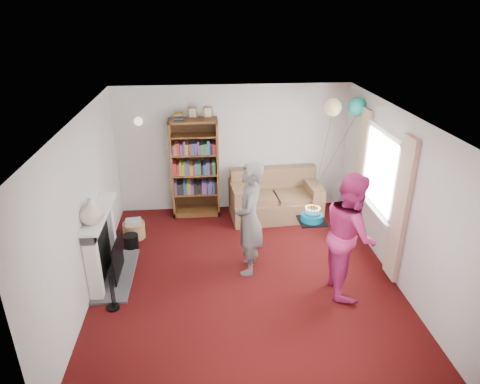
{
  "coord_description": "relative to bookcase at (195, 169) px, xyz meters",
  "views": [
    {
      "loc": [
        -0.57,
        -5.47,
        3.88
      ],
      "look_at": [
        -0.03,
        0.6,
        1.17
      ],
      "focal_mm": 32.0,
      "sensor_mm": 36.0,
      "label": 1
    }
  ],
  "objects": [
    {
      "name": "wicker_basket",
      "position": [
        -1.11,
        -0.91,
        -0.78
      ],
      "size": [
        0.39,
        0.39,
        0.35
      ],
      "rotation": [
        0.0,
        0.0,
        0.14
      ],
      "color": "#A07E4A",
      "rests_on": "ground"
    },
    {
      "name": "wall_sconce",
      "position": [
        -1.0,
        0.06,
        0.94
      ],
      "size": [
        0.16,
        0.23,
        0.16
      ],
      "color": "gold",
      "rests_on": "ground"
    },
    {
      "name": "person_magenta",
      "position": [
        2.18,
        -2.7,
        -0.03
      ],
      "size": [
        0.75,
        0.93,
        1.82
      ],
      "primitive_type": "imported",
      "rotation": [
        0.0,
        0.0,
        1.5
      ],
      "color": "#BD2567",
      "rests_on": "ground"
    },
    {
      "name": "sofa",
      "position": [
        1.54,
        -0.23,
        -0.6
      ],
      "size": [
        1.71,
        0.91,
        0.91
      ],
      "rotation": [
        0.0,
        0.0,
        0.07
      ],
      "color": "brown",
      "rests_on": "ground"
    },
    {
      "name": "ceiling",
      "position": [
        0.75,
        -2.3,
        1.56
      ],
      "size": [
        4.5,
        5.0,
        0.01
      ],
      "primitive_type": "cube",
      "color": "white",
      "rests_on": "wall_back"
    },
    {
      "name": "birthday_cake",
      "position": [
        1.68,
        -2.51,
        0.16
      ],
      "size": [
        0.38,
        0.38,
        0.22
      ],
      "rotation": [
        0.0,
        0.0,
        0.03
      ],
      "color": "black",
      "rests_on": "ground"
    },
    {
      "name": "wall_back",
      "position": [
        0.75,
        0.21,
        0.31
      ],
      "size": [
        4.5,
        0.02,
        2.5
      ],
      "primitive_type": "cube",
      "color": "silver",
      "rests_on": "ground"
    },
    {
      "name": "wall_right",
      "position": [
        3.01,
        -2.3,
        0.31
      ],
      "size": [
        0.02,
        5.0,
        2.5
      ],
      "primitive_type": "cube",
      "color": "silver",
      "rests_on": "ground"
    },
    {
      "name": "balloons",
      "position": [
        2.65,
        -0.59,
        1.28
      ],
      "size": [
        0.77,
        0.32,
        1.71
      ],
      "color": "#3F3F3F",
      "rests_on": "ground"
    },
    {
      "name": "mantel_vase",
      "position": [
        -1.37,
        -2.45,
        0.36
      ],
      "size": [
        0.41,
        0.41,
        0.36
      ],
      "primitive_type": "imported",
      "rotation": [
        0.0,
        0.0,
        0.21
      ],
      "color": "beige",
      "rests_on": "fireplace"
    },
    {
      "name": "person_striped",
      "position": [
        0.83,
        -2.1,
        -0.04
      ],
      "size": [
        0.53,
        0.72,
        1.8
      ],
      "primitive_type": "imported",
      "rotation": [
        0.0,
        0.0,
        -1.74
      ],
      "color": "black",
      "rests_on": "ground"
    },
    {
      "name": "ground",
      "position": [
        0.75,
        -2.3,
        -0.94
      ],
      "size": [
        5.0,
        5.0,
        0.0
      ],
      "primitive_type": "plane",
      "color": "#380908",
      "rests_on": "ground"
    },
    {
      "name": "bookcase",
      "position": [
        0.0,
        0.0,
        0.0
      ],
      "size": [
        0.91,
        0.42,
        2.13
      ],
      "color": "#472B14",
      "rests_on": "ground"
    },
    {
      "name": "wall_left",
      "position": [
        -1.51,
        -2.3,
        0.31
      ],
      "size": [
        0.02,
        5.0,
        2.5
      ],
      "primitive_type": "cube",
      "color": "silver",
      "rests_on": "ground"
    },
    {
      "name": "fireplace",
      "position": [
        -1.34,
        -2.11,
        -0.43
      ],
      "size": [
        0.55,
        1.8,
        1.12
      ],
      "color": "#3F3F42",
      "rests_on": "ground"
    },
    {
      "name": "window_bay",
      "position": [
        2.96,
        -1.7,
        0.26
      ],
      "size": [
        0.14,
        2.02,
        2.2
      ],
      "color": "white",
      "rests_on": "ground"
    }
  ]
}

